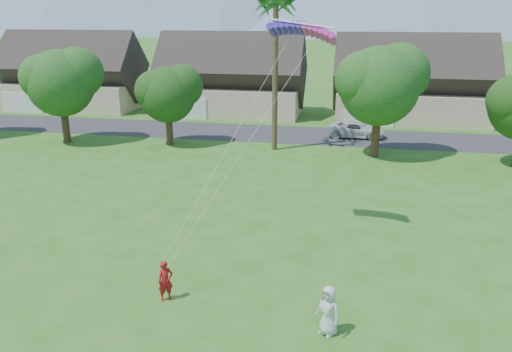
% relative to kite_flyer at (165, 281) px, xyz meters
% --- Properties ---
extents(street, '(90.00, 7.00, 0.01)m').
position_rel_kite_flyer_xyz_m(street, '(2.70, 28.58, -0.82)').
color(street, '#2D2D30').
rests_on(street, ground).
extents(kite_flyer, '(0.72, 0.68, 1.65)m').
position_rel_kite_flyer_xyz_m(kite_flyer, '(0.00, 0.00, 0.00)').
color(kite_flyer, '#A21215').
rests_on(kite_flyer, ground).
extents(watcher, '(1.08, 0.99, 1.85)m').
position_rel_kite_flyer_xyz_m(watcher, '(6.31, -0.99, 0.10)').
color(watcher, beige).
rests_on(watcher, ground).
extents(parked_car, '(5.09, 2.43, 1.40)m').
position_rel_kite_flyer_xyz_m(parked_car, '(7.31, 28.58, -0.12)').
color(parked_car, silver).
rests_on(parked_car, ground).
extents(houses_row, '(72.75, 8.19, 8.86)m').
position_rel_kite_flyer_xyz_m(houses_row, '(3.20, 37.58, 2.62)').
color(houses_row, beige).
rests_on(houses_row, ground).
extents(tree_row, '(62.27, 6.67, 8.45)m').
position_rel_kite_flyer_xyz_m(tree_row, '(1.56, 22.50, 4.06)').
color(tree_row, '#47301C').
rests_on(tree_row, ground).
extents(parafoil_kite, '(3.19, 1.18, 0.50)m').
position_rel_kite_flyer_xyz_m(parafoil_kite, '(4.33, 7.37, 9.20)').
color(parafoil_kite, '#3D19BF').
rests_on(parafoil_kite, ground).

